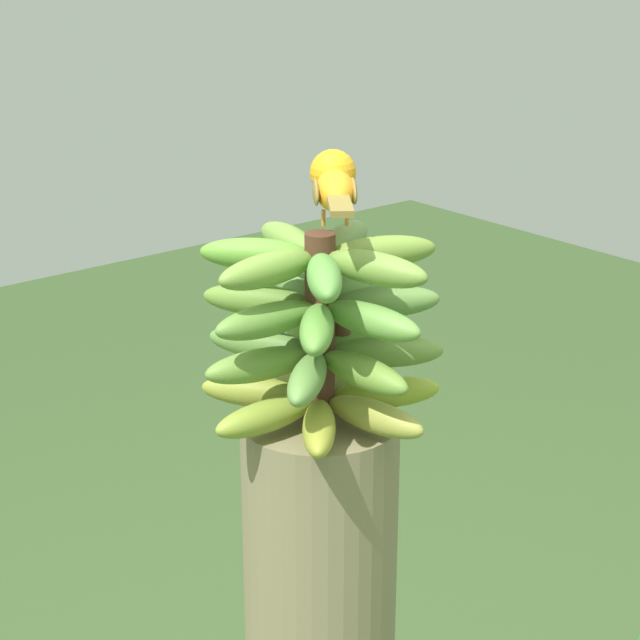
# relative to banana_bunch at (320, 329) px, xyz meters

# --- Properties ---
(banana_bunch) EXTENTS (0.31, 0.31, 0.24)m
(banana_bunch) POSITION_rel_banana_bunch_xyz_m (0.00, 0.00, 0.00)
(banana_bunch) COLOR #4C2D1E
(banana_bunch) RESTS_ON banana_tree
(perched_bird) EXTENTS (0.19, 0.15, 0.08)m
(perched_bird) POSITION_rel_banana_bunch_xyz_m (-0.03, 0.04, 0.17)
(perched_bird) COLOR #C68933
(perched_bird) RESTS_ON banana_bunch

